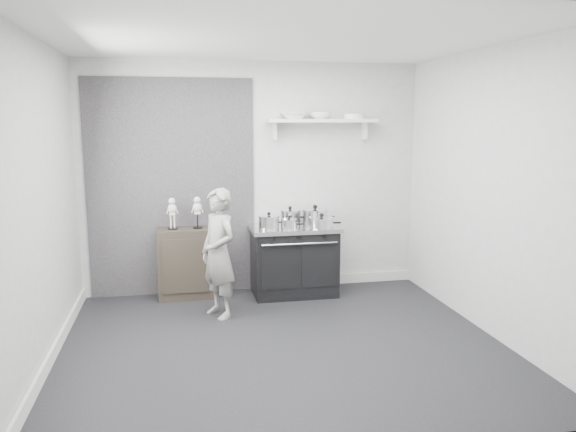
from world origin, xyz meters
name	(u,v)px	position (x,y,z in m)	size (l,w,h in m)	color
ground	(282,345)	(0.00, 0.00, 0.00)	(4.00, 4.00, 0.00)	black
room_shell	(269,164)	(-0.09, 0.15, 1.64)	(4.02, 3.62, 2.71)	#AAAAA7
wall_shelf	(322,122)	(0.80, 1.68, 2.01)	(1.30, 0.26, 0.24)	silver
stove	(294,260)	(0.43, 1.48, 0.41)	(1.02, 0.63, 0.81)	black
side_cabinet	(186,263)	(-0.82, 1.61, 0.40)	(0.62, 0.36, 0.81)	black
child	(219,253)	(-0.49, 0.88, 0.67)	(0.49, 0.32, 1.35)	gray
pot_front_left	(269,222)	(0.11, 1.38, 0.89)	(0.33, 0.24, 0.19)	silver
pot_back_left	(290,217)	(0.41, 1.61, 0.90)	(0.34, 0.25, 0.22)	silver
pot_back_right	(315,216)	(0.70, 1.57, 0.90)	(0.39, 0.30, 0.23)	silver
pot_front_right	(322,223)	(0.71, 1.30, 0.88)	(0.37, 0.28, 0.17)	silver
pot_front_center	(289,224)	(0.34, 1.33, 0.87)	(0.27, 0.18, 0.14)	silver
skeleton_full	(172,211)	(-0.95, 1.61, 1.01)	(0.12, 0.07, 0.41)	beige
skeleton_torso	(197,210)	(-0.67, 1.61, 1.02)	(0.12, 0.08, 0.42)	beige
bowl_large	(294,116)	(0.46, 1.67, 2.08)	(0.31, 0.31, 0.08)	white
bowl_small	(320,116)	(0.77, 1.67, 2.08)	(0.24, 0.24, 0.08)	white
plate_stack	(354,116)	(1.19, 1.67, 2.07)	(0.24, 0.24, 0.06)	white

